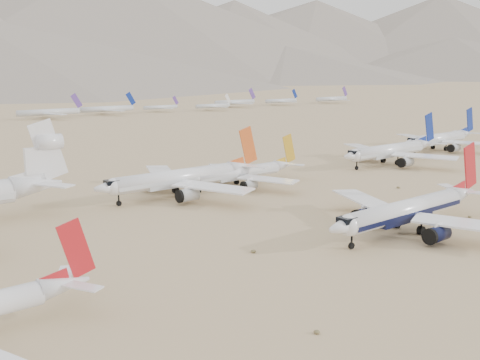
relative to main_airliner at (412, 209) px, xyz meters
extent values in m
plane|color=#9C855A|center=(-4.98, -4.34, -4.72)|extent=(7000.00, 7000.00, 0.00)
cylinder|color=white|center=(-2.20, 0.00, 0.21)|extent=(36.27, 4.29, 4.29)
cube|color=#0E1233|center=(-2.20, 0.00, -0.33)|extent=(35.54, 4.35, 0.96)
sphere|color=white|center=(-20.33, 0.00, 0.21)|extent=(4.29, 4.29, 4.29)
cube|color=black|center=(-20.97, 0.00, 1.39)|extent=(3.00, 2.79, 1.07)
cone|color=white|center=(20.22, 0.00, 0.53)|extent=(9.07, 4.29, 4.29)
cube|color=white|center=(0.60, -12.72, -0.54)|extent=(14.01, 22.07, 0.67)
cylinder|color=#0E1233|center=(-4.21, -8.91, -2.47)|extent=(5.04, 3.09, 3.09)
cube|color=white|center=(0.60, 12.72, -0.54)|extent=(14.01, 22.07, 0.67)
cube|color=white|center=(21.98, 4.17, 1.07)|extent=(5.76, 7.53, 0.26)
cylinder|color=#0E1233|center=(-4.21, 8.91, -2.47)|extent=(5.04, 3.09, 3.09)
cube|color=red|center=(22.74, 0.00, 6.79)|extent=(6.87, 0.34, 11.33)
cylinder|color=black|center=(-19.26, 0.00, -4.08)|extent=(1.29, 0.54, 1.29)
cylinder|color=black|center=(-0.69, -3.00, -3.82)|extent=(1.80, 1.07, 1.80)
cylinder|color=black|center=(-0.69, 3.00, -3.82)|extent=(1.80, 1.07, 1.80)
cone|color=white|center=(-72.28, 7.33, -0.55)|extent=(7.09, 3.40, 3.40)
cube|color=white|center=(-70.90, 4.07, -0.13)|extent=(4.50, 5.89, 0.20)
cube|color=white|center=(-70.90, 10.60, -0.13)|extent=(4.50, 5.89, 0.20)
cube|color=red|center=(-70.31, 7.33, 4.35)|extent=(5.37, 0.27, 8.86)
cylinder|color=white|center=(64.06, 53.02, 0.43)|extent=(36.95, 4.48, 4.48)
cube|color=silver|center=(64.06, 53.02, -0.13)|extent=(36.21, 4.55, 1.01)
sphere|color=white|center=(45.59, 53.02, 0.43)|extent=(4.48, 4.48, 4.48)
cube|color=black|center=(44.92, 53.02, 1.66)|extent=(3.13, 2.91, 1.12)
cone|color=white|center=(86.90, 53.02, 0.77)|extent=(9.24, 4.48, 4.48)
cube|color=white|center=(66.92, 40.01, -0.35)|extent=(14.27, 22.49, 0.69)
cube|color=white|center=(88.69, 48.76, 1.33)|extent=(5.86, 7.67, 0.27)
cylinder|color=silver|center=(62.01, 43.89, -2.37)|extent=(5.13, 3.22, 3.22)
cube|color=white|center=(66.92, 66.04, -0.35)|extent=(14.27, 22.49, 0.69)
cube|color=white|center=(88.69, 57.29, 1.33)|extent=(5.86, 7.67, 0.27)
cylinder|color=silver|center=(62.01, 62.16, -2.37)|extent=(5.13, 3.22, 3.22)
cube|color=navy|center=(89.46, 53.02, 7.16)|extent=(7.00, 0.36, 11.54)
cylinder|color=black|center=(46.71, 53.02, -4.05)|extent=(1.34, 0.56, 1.34)
cylinder|color=black|center=(65.60, 49.89, -3.78)|extent=(1.88, 1.12, 1.88)
cylinder|color=black|center=(65.60, 56.16, -3.78)|extent=(1.88, 1.12, 1.88)
cylinder|color=white|center=(-1.55, 57.48, -0.59)|extent=(29.54, 3.59, 3.59)
cube|color=silver|center=(-1.55, 57.48, -1.04)|extent=(28.95, 3.64, 0.81)
sphere|color=white|center=(-16.32, 57.48, -0.59)|extent=(3.59, 3.59, 3.59)
cube|color=black|center=(-16.86, 57.48, 0.40)|extent=(2.51, 2.33, 0.90)
cone|color=white|center=(16.71, 57.48, -0.32)|extent=(7.39, 3.59, 3.59)
cube|color=white|center=(0.73, 47.07, -1.22)|extent=(11.41, 17.98, 0.56)
cube|color=white|center=(18.14, 54.07, 0.13)|extent=(4.69, 6.13, 0.22)
cylinder|color=silver|center=(-3.19, 50.17, -2.84)|extent=(4.10, 2.58, 2.58)
cube|color=white|center=(0.73, 67.89, -1.22)|extent=(11.41, 17.98, 0.56)
cube|color=white|center=(18.14, 60.89, 0.13)|extent=(4.69, 6.13, 0.22)
cylinder|color=silver|center=(-3.19, 64.79, -2.84)|extent=(4.10, 2.58, 2.58)
cube|color=gold|center=(18.76, 57.48, 4.79)|extent=(5.60, 0.29, 9.22)
cylinder|color=black|center=(-15.42, 57.48, -4.18)|extent=(1.08, 0.45, 1.08)
cylinder|color=black|center=(-0.32, 54.97, -3.97)|extent=(1.51, 0.90, 1.51)
cylinder|color=black|center=(-0.32, 59.99, -3.97)|extent=(1.51, 0.90, 1.51)
cylinder|color=white|center=(-22.34, 58.18, 0.40)|extent=(36.44, 4.45, 4.45)
cube|color=silver|center=(-22.34, 58.18, -0.15)|extent=(35.71, 4.52, 1.00)
sphere|color=white|center=(-40.56, 58.18, 0.40)|extent=(4.45, 4.45, 4.45)
cube|color=black|center=(-41.23, 58.18, 1.63)|extent=(3.12, 2.90, 1.11)
cone|color=white|center=(0.18, 58.18, 0.74)|extent=(9.11, 4.45, 4.45)
cube|color=white|center=(-19.52, 45.32, -0.38)|extent=(14.07, 22.18, 0.69)
cube|color=white|center=(1.96, 53.97, 1.29)|extent=(5.78, 7.56, 0.27)
cylinder|color=silver|center=(-24.36, 49.15, -2.39)|extent=(5.06, 3.21, 3.21)
cube|color=white|center=(-19.52, 71.04, -0.38)|extent=(14.07, 22.18, 0.69)
cube|color=white|center=(1.96, 62.39, 1.29)|extent=(5.78, 7.56, 0.27)
cylinder|color=silver|center=(-24.36, 67.21, -2.39)|extent=(5.06, 3.21, 3.21)
cube|color=#CF531E|center=(2.72, 58.18, 7.05)|extent=(6.91, 0.36, 11.38)
cylinder|color=black|center=(-39.45, 58.18, -4.05)|extent=(1.34, 0.56, 1.34)
cylinder|color=black|center=(-20.82, 55.06, -3.78)|extent=(1.87, 1.11, 1.87)
cylinder|color=black|center=(-20.82, 61.30, -3.78)|extent=(1.87, 1.11, 1.87)
cone|color=white|center=(-57.73, 63.37, 2.23)|extent=(11.84, 5.67, 5.67)
cube|color=white|center=(-55.43, 57.91, 2.94)|extent=(7.52, 9.83, 0.34)
cube|color=white|center=(-55.43, 68.83, 2.94)|extent=(7.52, 9.83, 0.34)
cube|color=white|center=(-54.44, 63.37, 10.41)|extent=(8.98, 0.45, 14.79)
cylinder|color=white|center=(-54.11, 63.37, 12.24)|extent=(5.92, 3.68, 3.68)
cylinder|color=white|center=(109.63, 61.16, 0.30)|extent=(36.14, 4.36, 4.36)
cube|color=silver|center=(109.63, 61.16, -0.25)|extent=(35.41, 4.43, 0.98)
sphere|color=white|center=(91.56, 61.16, 0.30)|extent=(4.36, 4.36, 4.36)
cube|color=black|center=(90.91, 61.16, 1.50)|extent=(3.05, 2.84, 1.09)
cone|color=white|center=(131.96, 61.16, 0.63)|extent=(9.03, 4.36, 4.36)
cube|color=white|center=(112.42, 48.44, -0.46)|extent=(13.96, 21.99, 0.68)
cube|color=white|center=(133.72, 56.99, 1.17)|extent=(5.74, 7.50, 0.26)
cylinder|color=silver|center=(107.62, 52.23, -2.43)|extent=(5.02, 3.14, 3.14)
cube|color=white|center=(112.42, 73.88, -0.46)|extent=(13.96, 21.99, 0.68)
cube|color=white|center=(133.72, 65.33, 1.17)|extent=(5.74, 7.50, 0.26)
cylinder|color=silver|center=(107.62, 70.09, -2.43)|extent=(5.02, 3.14, 3.14)
cube|color=navy|center=(134.47, 61.16, 6.88)|extent=(6.85, 0.35, 11.28)
cylinder|color=black|center=(92.65, 61.16, -4.06)|extent=(1.31, 0.55, 1.31)
cylinder|color=black|center=(111.14, 58.11, -3.80)|extent=(1.83, 1.09, 1.83)
cylinder|color=black|center=(111.14, 64.22, -3.80)|extent=(1.83, 1.09, 1.83)
cylinder|color=silver|center=(31.95, 314.28, -0.17)|extent=(43.46, 4.29, 4.29)
cube|color=#573790|center=(52.40, 314.28, 7.09)|extent=(8.65, 0.43, 10.90)
cube|color=silver|center=(31.95, 303.04, -0.82)|extent=(11.45, 20.01, 0.43)
cube|color=silver|center=(31.95, 325.53, -0.82)|extent=(11.45, 20.01, 0.43)
cylinder|color=silver|center=(78.13, 319.33, -0.23)|extent=(42.35, 4.19, 4.19)
cube|color=navy|center=(98.06, 319.33, 6.85)|extent=(8.43, 0.42, 10.62)
cube|color=silver|center=(78.13, 308.37, -0.85)|extent=(11.16, 19.49, 0.42)
cube|color=silver|center=(78.13, 330.29, -0.85)|extent=(11.16, 19.49, 0.42)
cylinder|color=silver|center=(123.60, 317.67, -0.83)|extent=(30.19, 2.98, 2.98)
cube|color=#573790|center=(137.81, 317.67, 4.21)|extent=(6.01, 0.30, 7.57)
cube|color=silver|center=(123.60, 309.85, -1.28)|extent=(7.95, 13.90, 0.30)
cube|color=silver|center=(123.60, 325.48, -1.28)|extent=(7.95, 13.90, 0.30)
cylinder|color=silver|center=(165.46, 303.28, -0.68)|extent=(33.15, 3.28, 3.28)
cube|color=white|center=(181.06, 303.28, 4.86)|extent=(6.60, 0.33, 8.32)
cube|color=silver|center=(165.46, 294.70, -1.17)|extent=(8.73, 15.26, 0.33)
cube|color=silver|center=(165.46, 311.86, -1.17)|extent=(8.73, 15.26, 0.33)
cylinder|color=silver|center=(205.16, 324.31, -0.19)|extent=(43.17, 4.27, 4.27)
cube|color=#573790|center=(225.48, 324.31, 7.02)|extent=(8.60, 0.43, 10.83)
cube|color=silver|center=(205.16, 313.14, -0.83)|extent=(11.37, 19.87, 0.43)
cube|color=silver|center=(205.16, 335.49, -0.83)|extent=(11.37, 19.87, 0.43)
cylinder|color=silver|center=(256.88, 318.27, -0.44)|extent=(37.99, 3.75, 3.75)
cube|color=navy|center=(274.76, 318.27, 5.90)|extent=(7.57, 0.38, 9.53)
cube|color=silver|center=(256.88, 308.43, -1.01)|extent=(10.01, 17.49, 0.38)
cube|color=silver|center=(256.88, 328.10, -1.01)|extent=(10.01, 17.49, 0.38)
cylinder|color=silver|center=(318.34, 309.05, -0.23)|extent=(42.21, 4.17, 4.17)
cube|color=#573790|center=(338.21, 309.05, 6.82)|extent=(8.41, 0.42, 10.59)
cube|color=silver|center=(318.34, 298.13, -0.86)|extent=(11.12, 19.43, 0.42)
cube|color=silver|center=(318.34, 319.98, -0.86)|extent=(11.12, 19.43, 0.42)
cone|color=slate|center=(695.02, 1655.66, 185.28)|extent=(2356.00, 2356.00, 380.00)
cone|color=slate|center=(1195.02, 1595.66, 140.28)|extent=(1682.00, 1682.00, 290.00)
cone|color=slate|center=(1795.02, 1745.66, 170.28)|extent=(2380.00, 2380.00, 350.00)
cone|color=slate|center=(2495.02, 1535.66, 200.28)|extent=(2460.00, 2460.00, 410.00)
cone|color=slate|center=(995.02, 1095.66, 45.28)|extent=(900.00, 900.00, 100.00)
cone|color=slate|center=(1895.02, 1095.66, 72.78)|extent=(1395.00, 1395.00, 155.00)
ellipsoid|color=brown|center=(-49.08, -19.24, -4.47)|extent=(0.84, 0.84, 0.46)
ellipsoid|color=brown|center=(-35.38, 10.06, -4.43)|extent=(0.98, 0.98, 0.54)
ellipsoid|color=brown|center=(19.42, -2.74, -4.47)|extent=(0.84, 0.84, 0.46)
ellipsoid|color=brown|center=(33.12, 26.56, -4.43)|extent=(0.98, 0.98, 0.54)
camera|label=1|loc=(-96.82, -63.23, 29.07)|focal=40.00mm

